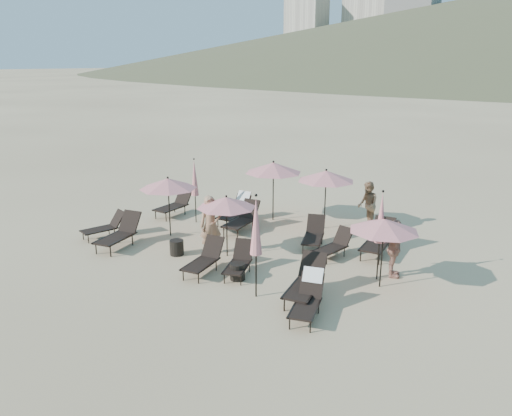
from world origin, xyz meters
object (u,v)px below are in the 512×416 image
Objects in this scene: lounger_4 at (306,282)px; lounger_7 at (236,209)px; lounger_11 at (378,239)px; lounger_2 at (204,259)px; lounger_8 at (242,219)px; umbrella_open_4 at (326,176)px; umbrella_open_1 at (226,202)px; beachgoer_a at (211,225)px; lounger_3 at (239,261)px; side_table_0 at (177,248)px; umbrella_closed_0 at (256,226)px; beachgoer_c at (394,249)px; umbrella_open_2 at (384,225)px; lounger_0 at (105,226)px; umbrella_open_0 at (168,184)px; side_table_1 at (238,271)px; umbrella_closed_2 at (195,178)px; lounger_6 at (175,204)px; lounger_1 at (120,233)px; lounger_9 at (314,234)px; umbrella_open_3 at (273,168)px; beachgoer_b at (368,205)px; lounger_5 at (308,297)px; lounger_10 at (334,245)px.

lounger_4 is 1.08× the size of lounger_7.
lounger_2 is at bearing -136.08° from lounger_11.
lounger_8 is 0.82× the size of umbrella_open_4.
lounger_2 is 1.96m from umbrella_open_1.
umbrella_open_4 is 4.86m from beachgoer_a.
lounger_3 is 3.34× the size of side_table_0.
umbrella_open_4 is 0.80× the size of umbrella_closed_0.
beachgoer_c is (3.77, 2.30, 0.45)m from lounger_3.
umbrella_open_2 is at bearing 11.56° from side_table_0.
lounger_0 is 4.23m from beachgoer_a.
umbrella_open_0 reaches higher than side_table_1.
umbrella_open_2 is at bearing 1.64° from lounger_3.
lounger_3 is 0.65× the size of umbrella_closed_2.
lounger_6 reaches higher than lounger_0.
lounger_9 is at bearing 23.53° from lounger_1.
lounger_7 reaches higher than lounger_9.
umbrella_open_3 reaches higher than umbrella_open_2.
beachgoer_b is at bearing 21.41° from lounger_7.
beachgoer_c is at bearing -13.87° from lounger_8.
beachgoer_b is at bearing 78.17° from side_table_1.
lounger_5 reaches higher than side_table_1.
lounger_6 is at bearing 172.51° from lounger_8.
lounger_7 is 0.63× the size of umbrella_closed_0.
side_table_1 is at bearing 148.89° from lounger_5.
beachgoer_b reaches higher than beachgoer_c.
lounger_9 is (-1.59, 3.57, -0.06)m from lounger_4.
umbrella_closed_0 is (0.98, -6.11, -0.04)m from umbrella_open_4.
lounger_2 is 3.49× the size of side_table_1.
beachgoer_c reaches higher than lounger_10.
umbrella_open_0 is at bearing -116.01° from lounger_7.
beachgoer_a is at bearing 11.56° from lounger_1.
umbrella_closed_0 is at bearing -37.55° from beachgoer_b.
lounger_8 is at bearing 58.28° from lounger_0.
umbrella_closed_0 is (4.14, -4.91, 1.43)m from lounger_7.
beachgoer_c is at bearing -4.16° from beachgoer_b.
lounger_3 is 1.96m from beachgoer_a.
lounger_10 is at bearing -4.62° from lounger_6.
lounger_11 is (2.03, 0.51, 0.06)m from lounger_9.
umbrella_closed_2 is at bearing 178.15° from lounger_8.
umbrella_open_0 is at bearing 144.71° from lounger_5.
lounger_3 is at bearing -69.06° from umbrella_open_3.
lounger_9 is 5.30m from umbrella_open_0.
lounger_5 is at bearing -24.85° from beachgoer_b.
lounger_3 is 0.58× the size of umbrella_closed_0.
lounger_0 is 8.00m from lounger_10.
umbrella_open_3 is at bearing 91.40° from lounger_3.
lounger_9 is 0.91× the size of lounger_11.
lounger_7 is 0.71× the size of umbrella_closed_2.
umbrella_open_3 is 2.13m from umbrella_open_4.
lounger_8 is at bearing 82.08° from side_table_0.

